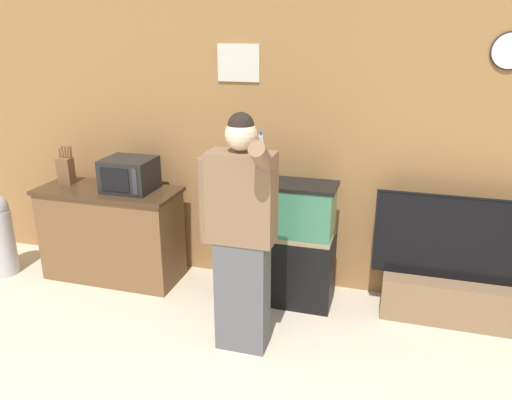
# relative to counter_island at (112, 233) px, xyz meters

# --- Properties ---
(wall_back_paneled) EXTENTS (10.00, 0.08, 2.60)m
(wall_back_paneled) POSITION_rel_counter_island_xyz_m (1.75, 0.42, 0.86)
(wall_back_paneled) COLOR olive
(wall_back_paneled) RESTS_ON ground_plane
(counter_island) EXTENTS (1.32, 0.55, 0.89)m
(counter_island) POSITION_rel_counter_island_xyz_m (0.00, 0.00, 0.00)
(counter_island) COLOR brown
(counter_island) RESTS_ON ground_plane
(microwave) EXTENTS (0.44, 0.38, 0.30)m
(microwave) POSITION_rel_counter_island_xyz_m (0.22, 0.03, 0.59)
(microwave) COLOR black
(microwave) RESTS_ON counter_island
(knife_block) EXTENTS (0.14, 0.10, 0.36)m
(knife_block) POSITION_rel_counter_island_xyz_m (-0.46, 0.04, 0.58)
(knife_block) COLOR brown
(knife_block) RESTS_ON counter_island
(aquarium_on_stand) EXTENTS (0.99, 0.36, 1.09)m
(aquarium_on_stand) POSITION_rel_counter_island_xyz_m (1.60, 0.02, 0.10)
(aquarium_on_stand) COLOR black
(aquarium_on_stand) RESTS_ON ground_plane
(tv_on_stand) EXTENTS (1.30, 0.40, 1.06)m
(tv_on_stand) POSITION_rel_counter_island_xyz_m (3.05, 0.13, -0.14)
(tv_on_stand) COLOR brown
(tv_on_stand) RESTS_ON ground_plane
(person_standing) EXTENTS (0.56, 0.42, 1.77)m
(person_standing) POSITION_rel_counter_island_xyz_m (1.52, -0.72, 0.48)
(person_standing) COLOR #515156
(person_standing) RESTS_ON ground_plane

